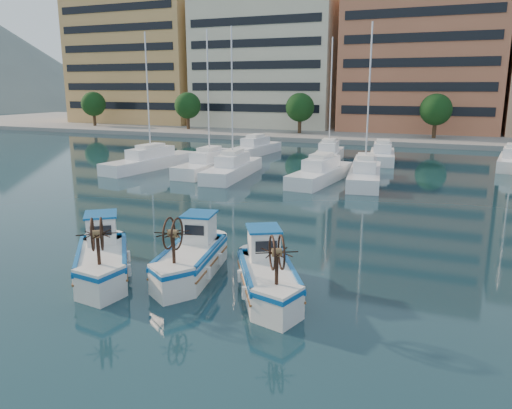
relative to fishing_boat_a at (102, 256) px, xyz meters
name	(u,v)px	position (x,y,z in m)	size (l,w,h in m)	color
ground	(220,294)	(4.93, 0.11, -0.77)	(300.00, 300.00, 0.00)	#1A3D45
waterfront	(484,57)	(14.16, 65.15, 10.33)	(180.00, 40.00, 25.60)	gray
yacht_marina	(321,164)	(1.15, 27.41, -0.24)	(38.07, 21.93, 11.50)	white
fishing_boat_a	(102,256)	(0.00, 0.00, 0.00)	(4.03, 4.49, 2.79)	white
fishing_boat_b	(192,255)	(3.07, 1.45, -0.01)	(2.56, 4.53, 2.74)	white
fishing_boat_c	(268,273)	(6.43, 0.83, -0.03)	(3.54, 4.42, 2.68)	white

